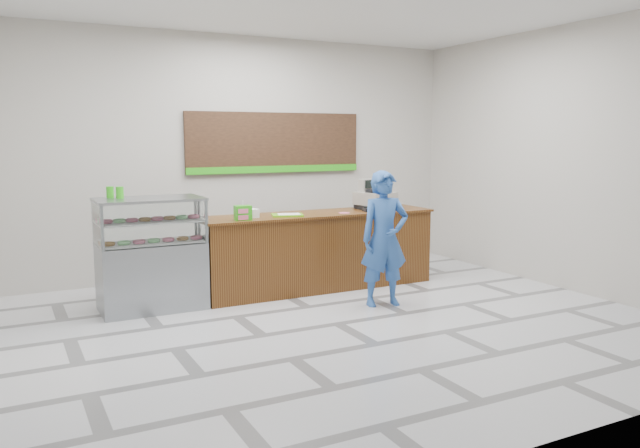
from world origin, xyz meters
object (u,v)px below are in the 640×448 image
display_case (151,253)px  cash_register (375,198)px  sales_counter (318,251)px  serving_tray (288,215)px  customer (384,239)px

display_case → cash_register: 3.16m
sales_counter → display_case: 2.23m
sales_counter → display_case: display_case is taller
display_case → serving_tray: display_case is taller
sales_counter → customer: 1.20m
serving_tray → sales_counter: bearing=28.6°
customer → sales_counter: bearing=117.6°
display_case → customer: 2.79m
sales_counter → display_case: bearing=-180.0°
cash_register → serving_tray: 1.40m
cash_register → serving_tray: size_ratio=1.20×
display_case → customer: size_ratio=0.81×
display_case → cash_register: cash_register is taller
serving_tray → customer: size_ratio=0.28×
sales_counter → customer: size_ratio=1.99×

